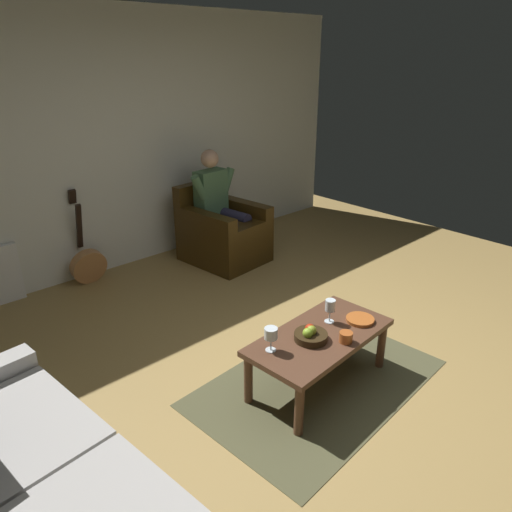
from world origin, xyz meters
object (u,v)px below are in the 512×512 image
Objects in this scene: armchair at (222,233)px; decorative_dish at (360,319)px; fruit_bowl at (310,335)px; candle_jar at (346,337)px; coffee_table at (320,342)px; guitar at (88,263)px; wine_glass_far at (271,335)px; person_seated at (220,204)px; wine_glass_near at (330,307)px.

armchair is 2.36m from decorative_dish.
fruit_bowl reaches higher than candle_jar.
guitar reaches higher than coffee_table.
wine_glass_far is 0.82× the size of decorative_dish.
person_seated is at bearing -112.45° from coffee_table.
candle_jar is at bearing 100.24° from guitar.
guitar is 2.70m from fruit_bowl.
decorative_dish is at bearing 166.94° from wine_glass_far.
guitar is 4.24× the size of fruit_bowl.
decorative_dish is 2.24× the size of candle_jar.
candle_jar is at bearing 64.59° from person_seated.
coffee_table is at bearing 178.61° from fruit_bowl.
candle_jar is at bearing 18.68° from decorative_dish.
person_seated reaches higher than wine_glass_far.
coffee_table is 0.26m from wine_glass_near.
guitar is 2.90m from candle_jar.
wine_glass_far reaches higher than decorative_dish.
armchair is 1.46m from guitar.
person_seated reaches higher than fruit_bowl.
fruit_bowl is (1.02, 2.20, 0.13)m from armchair.
coffee_table is 0.43m from wine_glass_far.
fruit_bowl is at bearing -49.35° from candle_jar.
decorative_dish is at bearing 140.67° from wine_glass_near.
wine_glass_far is 1.85× the size of candle_jar.
fruit_bowl is at bearing 97.71° from guitar.
wine_glass_far reaches higher than coffee_table.
decorative_dish is at bearing 70.25° from armchair.
wine_glass_far is at bearing 52.64° from armchair.
wine_glass_near is (0.75, 2.14, 0.21)m from armchair.
armchair is 2.39m from coffee_table.
fruit_bowl is at bearing 59.81° from person_seated.
decorative_dish is at bearing 106.41° from guitar.
coffee_table is at bearing 61.68° from armchair.
wine_glass_near is 0.30m from fruit_bowl.
decorative_dish reaches higher than coffee_table.
fruit_bowl is 1.12× the size of decorative_dish.
person_seated is 2.30m from wine_glass_near.
candle_jar is at bearing 106.97° from coffee_table.
armchair reaches higher than candle_jar.
person_seated reaches higher than coffee_table.
wine_glass_far is (1.31, 2.14, -0.13)m from person_seated.
guitar is 5.44× the size of wine_glass_near.
person_seated is at bearing -114.62° from fruit_bowl.
armchair reaches higher than wine_glass_far.
decorative_dish is (-0.17, 0.14, -0.11)m from wine_glass_near.
guitar reaches higher than wine_glass_far.
person_seated is 2.43m from coffee_table.
guitar is at bearing -24.15° from armchair.
wine_glass_near reaches higher than decorative_dish.
armchair is 0.74× the size of person_seated.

